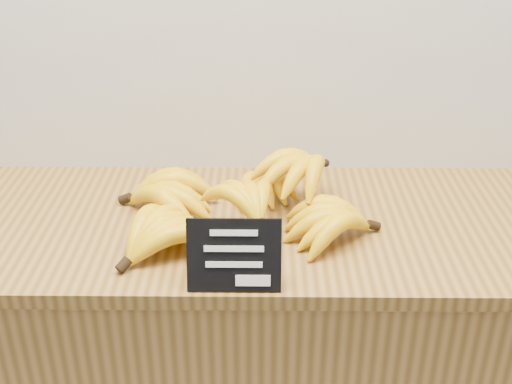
# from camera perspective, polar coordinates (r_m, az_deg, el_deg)

# --- Properties ---
(counter_top) EXTENTS (1.56, 0.54, 0.03)m
(counter_top) POSITION_cam_1_polar(r_m,az_deg,el_deg) (1.36, 0.02, -2.93)
(counter_top) COLOR olive
(counter_top) RESTS_ON counter
(chalkboard_sign) EXTENTS (0.16, 0.04, 0.13)m
(chalkboard_sign) POSITION_cam_1_polar(r_m,az_deg,el_deg) (1.12, -1.97, -5.68)
(chalkboard_sign) COLOR black
(chalkboard_sign) RESTS_ON counter_top
(banana_pile) EXTENTS (0.56, 0.38, 0.12)m
(banana_pile) POSITION_cam_1_polar(r_m,az_deg,el_deg) (1.32, -1.57, -0.84)
(banana_pile) COLOR yellow
(banana_pile) RESTS_ON counter_top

